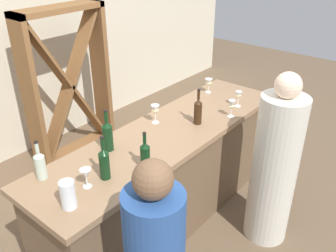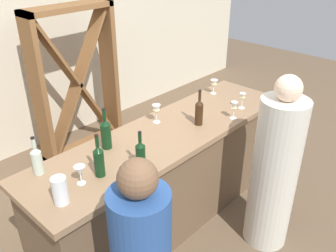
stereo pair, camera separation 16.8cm
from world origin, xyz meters
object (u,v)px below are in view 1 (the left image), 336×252
at_px(wine_bottle_rightmost_amber_brown, 198,111).
at_px(wine_glass_near_left, 232,105).
at_px(wine_bottle_leftmost_clear_pale, 40,164).
at_px(wine_glass_far_center, 209,83).
at_px(wine_rack, 69,86).
at_px(wine_glass_far_left, 155,111).
at_px(person_center_guest, 274,168).
at_px(wine_bottle_center_dark_green, 108,135).
at_px(wine_glass_near_right, 86,174).
at_px(wine_glass_near_center, 239,96).
at_px(wine_bottle_second_right_dark_green, 145,155).
at_px(water_pitcher, 68,195).
at_px(wine_bottle_second_left_dark_green, 104,163).

relative_size(wine_bottle_rightmost_amber_brown, wine_glass_near_left, 1.99).
distance_m(wine_bottle_leftmost_clear_pale, wine_glass_far_center, 1.97).
bearing_deg(wine_bottle_leftmost_clear_pale, wine_glass_far_center, -0.82).
xyz_separation_m(wine_rack, wine_glass_far_left, (-0.15, -1.46, 0.19)).
bearing_deg(wine_bottle_leftmost_clear_pale, person_center_guest, -35.34).
relative_size(wine_glass_far_left, person_center_guest, 0.11).
bearing_deg(wine_bottle_center_dark_green, wine_glass_near_right, -149.42).
xyz_separation_m(wine_rack, wine_glass_near_center, (0.61, -1.85, 0.18)).
xyz_separation_m(wine_glass_near_left, person_center_guest, (-0.16, -0.54, -0.36)).
bearing_deg(wine_bottle_second_right_dark_green, wine_glass_far_left, 35.55).
bearing_deg(wine_bottle_second_right_dark_green, wine_glass_near_right, 160.66).
bearing_deg(wine_bottle_second_right_dark_green, person_center_guest, -32.21).
bearing_deg(person_center_guest, water_pitcher, 52.53).
relative_size(wine_bottle_leftmost_clear_pale, wine_glass_far_center, 1.92).
distance_m(wine_glass_near_left, wine_glass_far_left, 0.69).
height_order(wine_bottle_second_right_dark_green, wine_glass_near_right, wine_bottle_second_right_dark_green).
height_order(wine_bottle_second_right_dark_green, water_pitcher, wine_bottle_second_right_dark_green).
relative_size(wine_bottle_leftmost_clear_pale, wine_glass_near_center, 1.89).
xyz_separation_m(wine_bottle_rightmost_amber_brown, wine_glass_far_center, (0.64, 0.32, -0.01)).
relative_size(wine_bottle_second_right_dark_green, wine_glass_near_center, 1.86).
xyz_separation_m(wine_glass_far_left, wine_glass_far_center, (0.86, 0.03, -0.01)).
relative_size(wine_glass_far_center, water_pitcher, 0.81).
height_order(wine_bottle_leftmost_clear_pale, wine_glass_near_center, wine_bottle_leftmost_clear_pale).
height_order(wine_glass_near_right, water_pitcher, water_pitcher).
distance_m(wine_rack, wine_bottle_center_dark_green, 1.66).
bearing_deg(wine_bottle_second_right_dark_green, wine_bottle_leftmost_clear_pale, 139.81).
xyz_separation_m(wine_bottle_center_dark_green, wine_glass_near_center, (1.33, -0.36, -0.02)).
bearing_deg(wine_glass_far_center, water_pitcher, -169.99).
relative_size(wine_bottle_center_dark_green, wine_glass_far_center, 2.25).
bearing_deg(person_center_guest, wine_glass_far_center, -40.60).
distance_m(wine_bottle_second_left_dark_green, wine_glass_near_right, 0.15).
distance_m(wine_bottle_rightmost_amber_brown, wine_glass_near_right, 1.19).
relative_size(wine_bottle_leftmost_clear_pale, wine_bottle_second_left_dark_green, 0.90).
bearing_deg(wine_rack, wine_glass_far_center, -63.69).
bearing_deg(wine_glass_near_left, wine_bottle_rightmost_amber_brown, 152.63).
bearing_deg(wine_rack, person_center_guest, -85.06).
bearing_deg(wine_glass_far_center, wine_bottle_second_left_dark_green, -169.88).
height_order(wine_glass_near_right, wine_glass_far_center, wine_glass_far_center).
bearing_deg(wine_glass_far_center, person_center_guest, -116.25).
distance_m(wine_bottle_rightmost_amber_brown, person_center_guest, 0.80).
xyz_separation_m(wine_bottle_rightmost_amber_brown, wine_glass_near_right, (-1.19, 0.04, -0.02)).
distance_m(wine_bottle_center_dark_green, wine_glass_near_right, 0.47).
distance_m(wine_rack, wine_glass_near_left, 1.96).
relative_size(wine_glass_near_right, wine_glass_far_left, 0.81).
height_order(wine_bottle_second_left_dark_green, wine_glass_far_center, wine_bottle_second_left_dark_green).
bearing_deg(wine_glass_near_right, wine_glass_near_center, -4.12).
relative_size(wine_bottle_second_left_dark_green, water_pitcher, 1.74).
height_order(wine_bottle_rightmost_amber_brown, water_pitcher, wine_bottle_rightmost_amber_brown).
height_order(wine_rack, wine_bottle_second_left_dark_green, wine_rack).
bearing_deg(wine_glass_near_left, wine_glass_far_left, 139.48).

